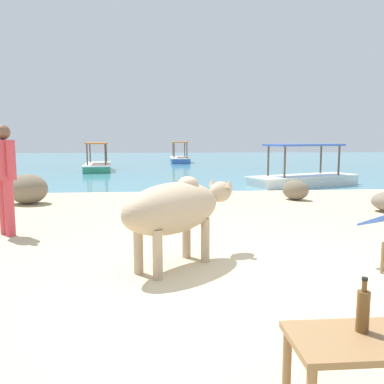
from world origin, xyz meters
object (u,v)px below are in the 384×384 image
at_px(boat_blue, 180,158).
at_px(boat_green, 98,165).
at_px(low_bench_table, 363,349).
at_px(boat_white, 303,177).
at_px(cow, 176,208).
at_px(person_standing, 5,171).
at_px(bottle, 363,310).

bearing_deg(boat_blue, boat_green, 147.44).
relative_size(low_bench_table, boat_white, 0.20).
relative_size(cow, person_standing, 0.93).
xyz_separation_m(bottle, boat_green, (-3.84, 16.88, -0.27)).
distance_m(cow, low_bench_table, 2.63).
xyz_separation_m(person_standing, boat_green, (-0.55, 12.79, -0.70)).
relative_size(boat_white, boat_green, 1.02).
height_order(bottle, boat_white, boat_white).
height_order(low_bench_table, boat_green, boat_green).
xyz_separation_m(cow, boat_white, (4.33, 7.76, -0.41)).
distance_m(low_bench_table, boat_green, 17.37).
height_order(person_standing, boat_blue, person_standing).
bearing_deg(boat_blue, person_standing, 169.71).
distance_m(low_bench_table, bottle, 0.19).
distance_m(low_bench_table, person_standing, 5.32).
xyz_separation_m(person_standing, boat_blue, (3.60, 19.21, -0.70)).
relative_size(boat_blue, boat_green, 0.97).
height_order(boat_blue, boat_white, same).
distance_m(low_bench_table, boat_white, 10.80).
bearing_deg(person_standing, cow, -77.35).
bearing_deg(person_standing, boat_green, 50.12).
distance_m(boat_white, boat_green, 9.92).
xyz_separation_m(low_bench_table, person_standing, (-3.27, 4.16, 0.61)).
distance_m(bottle, boat_white, 10.73).
bearing_deg(boat_green, boat_blue, -38.91).
height_order(low_bench_table, person_standing, person_standing).
bearing_deg(cow, person_standing, 100.31).
relative_size(bottle, boat_green, 0.08).
height_order(cow, boat_white, boat_white).
bearing_deg(boat_white, bottle, 49.15).
relative_size(person_standing, boat_blue, 0.44).
bearing_deg(boat_white, cow, 38.78).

